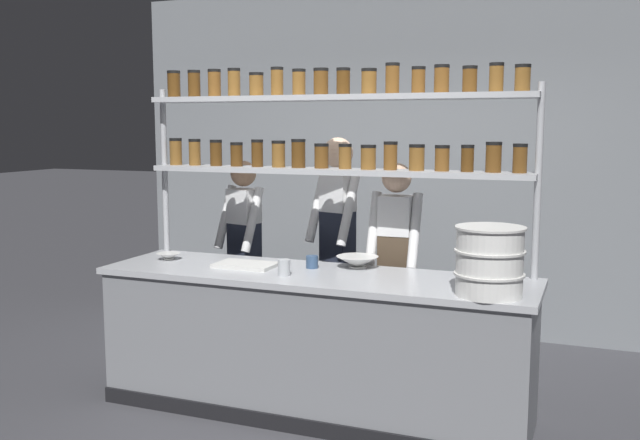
# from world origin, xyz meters

# --- Properties ---
(ground_plane) EXTENTS (40.00, 40.00, 0.00)m
(ground_plane) POSITION_xyz_m (0.00, 0.00, 0.00)
(ground_plane) COLOR #3D3D42
(back_wall) EXTENTS (5.21, 0.12, 3.08)m
(back_wall) POSITION_xyz_m (0.00, 2.15, 1.54)
(back_wall) COLOR gray
(back_wall) RESTS_ON ground_plane
(prep_counter) EXTENTS (2.81, 0.76, 0.92)m
(prep_counter) POSITION_xyz_m (0.00, -0.00, 0.46)
(prep_counter) COLOR gray
(prep_counter) RESTS_ON ground_plane
(spice_shelf_unit) EXTENTS (2.69, 0.28, 2.25)m
(spice_shelf_unit) POSITION_xyz_m (-0.00, 0.33, 1.79)
(spice_shelf_unit) COLOR #ADAFB5
(spice_shelf_unit) RESTS_ON ground_plane
(chef_left) EXTENTS (0.41, 0.34, 1.58)m
(chef_left) POSITION_xyz_m (-0.92, 0.81, 0.90)
(chef_left) COLOR black
(chef_left) RESTS_ON ground_plane
(chef_center) EXTENTS (0.42, 0.35, 1.77)m
(chef_center) POSITION_xyz_m (-0.13, 0.78, 1.03)
(chef_center) COLOR black
(chef_center) RESTS_ON ground_plane
(chef_right) EXTENTS (0.37, 0.29, 1.60)m
(chef_right) POSITION_xyz_m (0.38, 0.57, 0.92)
(chef_right) COLOR black
(chef_right) RESTS_ON ground_plane
(container_stack) EXTENTS (0.39, 0.39, 0.39)m
(container_stack) POSITION_xyz_m (1.13, -0.21, 1.11)
(container_stack) COLOR white
(container_stack) RESTS_ON prep_counter
(cutting_board) EXTENTS (0.40, 0.26, 0.02)m
(cutting_board) POSITION_xyz_m (-0.50, 0.02, 0.93)
(cutting_board) COLOR silver
(cutting_board) RESTS_ON prep_counter
(prep_bowl_near_left) EXTENTS (0.17, 0.17, 0.05)m
(prep_bowl_near_left) POSITION_xyz_m (-1.13, 0.05, 0.94)
(prep_bowl_near_left) COLOR silver
(prep_bowl_near_left) RESTS_ON prep_counter
(prep_bowl_center_front) EXTENTS (0.28, 0.28, 0.08)m
(prep_bowl_center_front) POSITION_xyz_m (0.20, 0.27, 0.96)
(prep_bowl_center_front) COLOR silver
(prep_bowl_center_front) RESTS_ON prep_counter
(serving_cup_front) EXTENTS (0.08, 0.08, 0.08)m
(serving_cup_front) POSITION_xyz_m (-0.07, 0.14, 0.96)
(serving_cup_front) COLOR #334C70
(serving_cup_front) RESTS_ON prep_counter
(serving_cup_by_board) EXTENTS (0.08, 0.08, 0.10)m
(serving_cup_by_board) POSITION_xyz_m (-0.15, -0.14, 0.97)
(serving_cup_by_board) COLOR #B2B7BC
(serving_cup_by_board) RESTS_ON prep_counter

